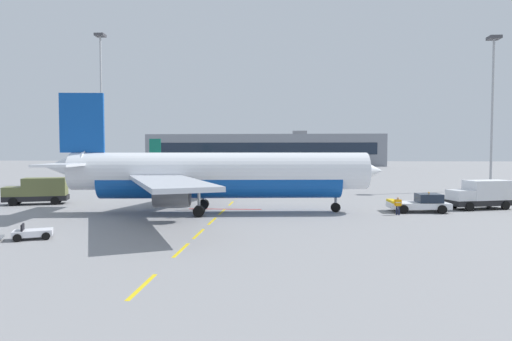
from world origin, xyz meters
TOP-DOWN VIEW (x-y plane):
  - ground at (40.00, 40.00)m, footprint 400.00×400.00m
  - apron_paint_markings at (18.00, 38.98)m, footprint 8.00×96.99m
  - airliner_foreground at (17.40, 19.17)m, footprint 34.82×34.44m
  - pushback_tug at (38.70, 21.41)m, footprint 6.09×3.35m
  - airliner_mid_left at (-27.56, 107.72)m, footprint 28.69×28.66m
  - catering_truck at (46.03, 24.13)m, footprint 7.40×4.34m
  - fuel_service_truck at (-4.85, 24.71)m, footprint 7.40×4.54m
  - ground_crew_worker at (35.79, 18.98)m, footprint 0.71×0.33m
  - apron_light_mast_near at (-11.00, 56.62)m, footprint 1.80×1.80m
  - apron_light_mast_far at (57.31, 46.99)m, footprint 1.80×1.80m
  - terminal_satellite at (15.22, 160.79)m, footprint 98.64×19.96m

SIDE VIEW (x-z plane):
  - ground at x=40.00m, z-range 0.00..0.00m
  - apron_paint_markings at x=18.00m, z-range 0.00..0.01m
  - pushback_tug at x=38.70m, z-range -0.14..1.94m
  - ground_crew_worker at x=35.79m, z-range 0.14..1.93m
  - catering_truck at x=46.03m, z-range 0.08..3.22m
  - fuel_service_truck at x=-4.85m, z-range 0.08..3.22m
  - airliner_mid_left at x=-27.56m, z-range -1.78..8.32m
  - airliner_foreground at x=17.40m, z-range -2.15..10.05m
  - terminal_satellite at x=15.22m, z-range -0.78..13.99m
  - apron_light_mast_far at x=57.31m, z-range 3.01..27.48m
  - apron_light_mast_near at x=-11.00m, z-range 3.20..31.91m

